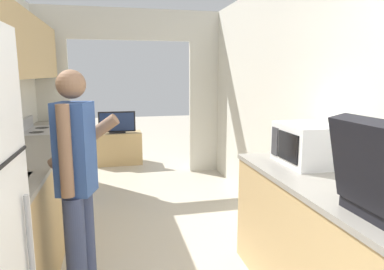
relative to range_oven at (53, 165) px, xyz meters
The scene contains 9 objects.
wall_right 3.24m from the range_oven, 39.86° to the right, with size 0.06×6.97×2.50m.
wall_far_with_doorway 1.70m from the range_oven, 41.14° to the left, with size 3.09×0.06×2.50m.
counter_left 1.29m from the range_oven, 90.37° to the right, with size 0.62×3.58×0.90m.
counter_right 3.39m from the range_oven, 52.12° to the right, with size 0.62×1.93×0.90m.
range_oven is the anchor object (origin of this frame).
person 2.21m from the range_oven, 76.38° to the right, with size 0.51×0.44×1.59m.
microwave 3.09m from the range_oven, 44.56° to the right, with size 0.39×0.47×0.30m.
tv_cabinet 1.84m from the range_oven, 64.05° to the left, with size 0.82×0.42×0.56m.
television 1.82m from the range_oven, 63.46° to the left, with size 0.62×0.16×0.37m.
Camera 1 is at (-0.27, -0.66, 1.56)m, focal length 32.00 mm.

